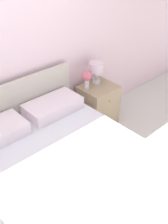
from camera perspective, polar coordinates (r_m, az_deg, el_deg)
ground_plane at (r=3.44m, az=-13.55°, el=-8.19°), size 12.00×12.00×0.00m
wall_back at (r=2.83m, az=-17.85°, el=12.54°), size 8.00×0.06×2.60m
bed at (r=2.65m, az=-3.46°, el=-13.99°), size 1.56×2.04×0.98m
nightstand at (r=3.65m, az=3.03°, el=1.45°), size 0.46×0.43×0.60m
table_lamp at (r=3.49m, az=2.71°, el=9.31°), size 0.19×0.19×0.30m
flower_vase at (r=3.37m, az=0.63°, el=7.52°), size 0.13×0.13×0.25m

